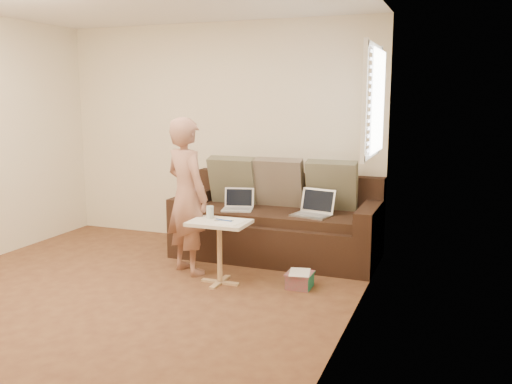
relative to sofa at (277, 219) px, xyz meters
The scene contains 16 objects.
floor 2.04m from the sofa, 116.89° to the right, with size 4.50×4.50×0.00m, color #4F2C1D.
wall_back 1.34m from the sofa, 152.18° to the left, with size 4.00×4.00×0.00m, color beige.
wall_right 2.26m from the sofa, 58.21° to the right, with size 4.50×4.50×0.00m, color beige.
window_blinds 1.67m from the sofa, 14.68° to the right, with size 0.12×0.88×1.08m, color white, non-canonical shape.
sofa is the anchor object (origin of this frame).
pillow_left 0.73m from the sofa, 161.29° to the left, with size 0.55×0.14×0.55m, color #524F3D, non-canonical shape.
pillow_mid 0.43m from the sofa, 102.23° to the left, with size 0.55×0.14×0.55m, color brown, non-canonical shape.
pillow_right 0.70m from the sofa, 23.61° to the left, with size 0.55×0.14×0.55m, color #524F3D, non-canonical shape.
laptop_silver 0.46m from the sofa, 18.32° to the right, with size 0.38×0.28×0.26m, color #B7BABC, non-canonical shape.
laptop_white 0.44m from the sofa, 159.91° to the right, with size 0.32×0.24×0.24m, color white, non-canonical shape.
person 1.11m from the sofa, 129.01° to the right, with size 0.57×0.38×1.56m, color #A06157.
side_table 1.05m from the sofa, 102.20° to the right, with size 0.55×0.38×0.60m, color silver, non-canonical shape.
drinking_glass 1.04m from the sofa, 110.16° to the right, with size 0.07×0.07×0.12m, color silver, non-canonical shape.
scissors 1.04m from the sofa, 100.03° to the right, with size 0.18×0.10×0.02m, color silver, non-canonical shape.
paper_on_table 1.03m from the sofa, 95.90° to the right, with size 0.21×0.30×0.00m, color white, non-canonical shape.
striped_box 1.07m from the sofa, 59.16° to the right, with size 0.24×0.24×0.15m, color #D92044, non-canonical shape.
Camera 1 is at (2.75, -3.76, 1.75)m, focal length 38.39 mm.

